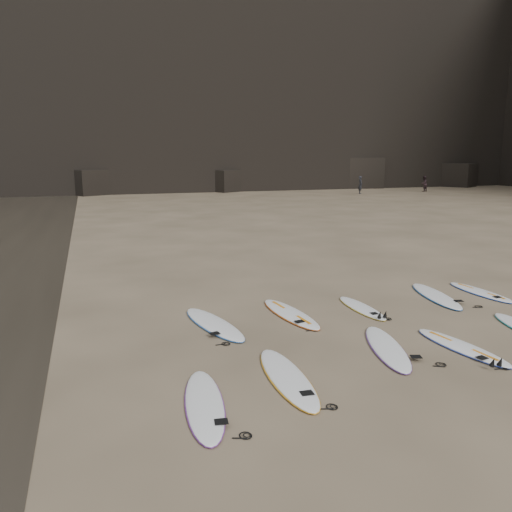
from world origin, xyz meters
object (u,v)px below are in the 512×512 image
(surfboard_1, at_px, (287,377))
(surfboard_5, at_px, (214,323))
(surfboard_8, at_px, (436,296))
(surfboard_6, at_px, (290,313))
(surfboard_3, at_px, (462,347))
(surfboard_7, at_px, (362,308))
(surfboard_9, at_px, (480,292))
(surfboard_0, at_px, (204,403))
(person_b, at_px, (424,184))
(surfboard_2, at_px, (387,347))
(person_a, at_px, (360,185))

(surfboard_1, height_order, surfboard_5, surfboard_5)
(surfboard_8, bearing_deg, surfboard_6, -165.72)
(surfboard_3, xyz_separation_m, surfboard_6, (-2.59, 3.22, 0.01))
(surfboard_7, xyz_separation_m, surfboard_9, (4.11, 0.22, 0.00))
(surfboard_0, bearing_deg, person_b, 57.72)
(surfboard_1, height_order, surfboard_3, surfboard_1)
(surfboard_2, relative_size, surfboard_5, 0.93)
(surfboard_3, bearing_deg, surfboard_5, 138.91)
(surfboard_9, relative_size, person_b, 1.43)
(surfboard_2, distance_m, person_b, 47.58)
(surfboard_1, distance_m, surfboard_6, 3.71)
(surfboard_6, height_order, surfboard_8, surfboard_8)
(surfboard_5, distance_m, person_b, 47.58)
(surfboard_1, xyz_separation_m, surfboard_6, (1.47, 3.41, -0.00))
(surfboard_7, height_order, surfboard_9, surfboard_9)
(surfboard_8, relative_size, person_a, 1.52)
(surfboard_2, bearing_deg, person_a, 77.95)
(surfboard_1, xyz_separation_m, person_a, (23.47, 37.83, 0.86))
(surfboard_0, distance_m, person_b, 51.10)
(surfboard_6, bearing_deg, person_b, 43.34)
(surfboard_6, bearing_deg, surfboard_0, -134.64)
(surfboard_6, bearing_deg, surfboard_5, 178.01)
(surfboard_2, relative_size, person_b, 1.53)
(surfboard_5, height_order, surfboard_9, surfboard_5)
(surfboard_0, height_order, surfboard_1, surfboard_1)
(surfboard_2, height_order, surfboard_8, surfboard_8)
(person_b, bearing_deg, surfboard_9, 39.99)
(person_b, bearing_deg, surfboard_6, 33.80)
(surfboard_5, height_order, surfboard_6, surfboard_5)
(surfboard_3, height_order, surfboard_8, surfboard_8)
(person_a, bearing_deg, surfboard_0, 161.49)
(surfboard_8, xyz_separation_m, person_a, (17.42, 34.24, 0.86))
(surfboard_2, height_order, surfboard_5, surfboard_5)
(surfboard_1, relative_size, person_b, 1.60)
(surfboard_0, bearing_deg, surfboard_6, 59.54)
(surfboard_5, xyz_separation_m, surfboard_9, (8.15, 0.23, -0.01))
(surfboard_1, relative_size, surfboard_6, 1.00)
(surfboard_2, distance_m, surfboard_9, 5.79)
(surfboard_2, xyz_separation_m, surfboard_3, (1.53, -0.46, -0.00))
(surfboard_5, bearing_deg, person_b, 34.89)
(surfboard_1, relative_size, surfboard_2, 1.04)
(surfboard_6, bearing_deg, surfboard_9, -4.94)
(surfboard_6, xyz_separation_m, surfboard_9, (6.10, 0.09, -0.01))
(surfboard_2, relative_size, surfboard_7, 1.18)
(surfboard_3, xyz_separation_m, surfboard_5, (-4.63, 3.08, 0.01))
(surfboard_2, xyz_separation_m, surfboard_6, (-1.06, 2.76, 0.00))
(surfboard_5, bearing_deg, surfboard_8, -9.82)
(surfboard_9, bearing_deg, surfboard_1, -157.18)
(surfboard_1, relative_size, surfboard_9, 1.12)
(surfboard_0, height_order, surfboard_6, surfboard_6)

